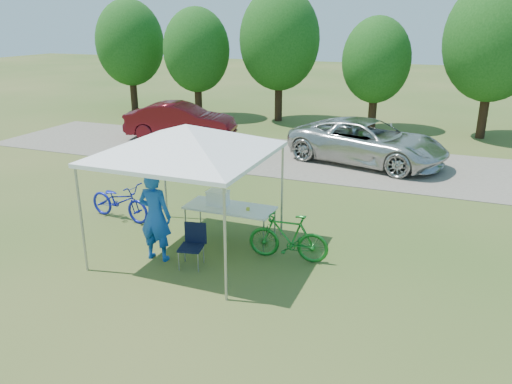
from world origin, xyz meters
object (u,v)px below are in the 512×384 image
Objects in this scene: minivan at (368,142)px; sedan at (181,121)px; bike_green at (288,237)px; folding_chair at (193,241)px; cyclist at (155,216)px; bike_blue at (119,201)px; folding_table at (230,209)px; cooler at (218,198)px.

minivan is 1.20× the size of sedan.
folding_chair is at bearing -66.04° from bike_green.
cyclist is at bearing -73.59° from bike_green.
sedan is (-7.44, 8.77, 0.25)m from bike_green.
bike_blue is (-2.02, 1.53, -0.47)m from cyclist.
folding_table is at bearing -178.84° from minivan.
bike_green is at bearing -89.42° from bike_blue.
cooler reaches higher than folding_chair.
cyclist is 1.06× the size of bike_blue.
cooler is at bearing 180.00° from folding_table.
minivan is (4.76, 7.27, 0.29)m from bike_blue.
bike_blue is 1.07× the size of bike_green.
sedan is (-5.97, 8.36, -0.01)m from folding_table.
bike_blue reaches higher than folding_chair.
cyclist is (-0.74, -1.36, -0.03)m from cooler.
folding_table is 1.04× the size of cyclist.
cyclist reaches higher than bike_green.
minivan reaches higher than bike_blue.
bike_green is at bearing -151.39° from sedan.
cooler reaches higher than bike_blue.
bike_blue is at bearing 140.55° from folding_chair.
sedan reaches higher than folding_table.
sedan is at bearing -144.09° from bike_green.
minivan is at bearing 76.94° from folding_table.
cooler is (-0.08, 1.32, 0.46)m from folding_chair.
bike_green is at bearing -161.39° from cyclist.
bike_green is at bearing 16.67° from folding_chair.
sedan is (-4.95, 9.72, -0.19)m from cyclist.
folding_chair is at bearing -160.94° from sedan.
cyclist reaches higher than minivan.
folding_chair is 1.91m from bike_green.
folding_chair is 1.89× the size of cooler.
folding_chair is 3.20m from bike_blue.
cyclist is at bearing 171.19° from folding_chair.
cooler reaches higher than folding_table.
minivan reaches higher than cooler.
bike_blue is at bearing 176.41° from cooler.
folding_table is 1.10× the size of bike_blue.
minivan reaches higher than bike_green.
folding_table is 3.06m from bike_blue.
folding_table is 1.18× the size of bike_green.
cooler is 1.87m from bike_green.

